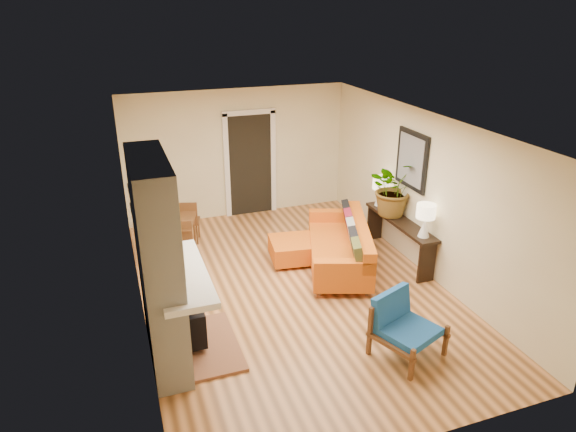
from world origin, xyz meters
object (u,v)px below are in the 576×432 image
ottoman (293,249)px  lamp_near (425,217)px  console_table (400,228)px  blue_chair (402,322)px  dining_table (180,227)px  houseplant (394,187)px  sofa (344,246)px  lamp_far (381,188)px

ottoman → lamp_near: bearing=-35.0°
ottoman → console_table: console_table is taller
blue_chair → dining_table: size_ratio=0.61×
houseplant → ottoman: bearing=171.5°
console_table → lamp_near: size_ratio=3.43×
dining_table → console_table: bearing=-21.4°
sofa → houseplant: (1.00, 0.21, 0.85)m
lamp_near → houseplant: size_ratio=0.55×
lamp_far → sofa: bearing=-146.8°
lamp_near → console_table: bearing=90.0°
dining_table → blue_chair: bearing=-58.5°
lamp_far → lamp_near: bearing=-90.0°
blue_chair → dining_table: 4.24m
sofa → lamp_near: lamp_near is taller
sofa → lamp_near: bearing=-36.7°
blue_chair → lamp_near: (1.30, 1.56, 0.64)m
ottoman → lamp_far: (1.74, 0.19, 0.84)m
sofa → houseplant: 1.33m
sofa → lamp_near: size_ratio=4.31×
ottoman → dining_table: bearing=154.7°
sofa → console_table: sofa is taller
lamp_far → blue_chair: bearing=-113.6°
ottoman → lamp_near: size_ratio=1.57×
console_table → lamp_near: bearing=-90.0°
ottoman → dining_table: 1.98m
sofa → lamp_far: bearing=33.2°
sofa → blue_chair: sofa is taller
blue_chair → lamp_near: 2.13m
sofa → ottoman: sofa is taller
ottoman → blue_chair: bearing=-80.9°
console_table → sofa: bearing=176.0°
dining_table → lamp_far: size_ratio=2.94×
sofa → dining_table: (-2.50, 1.30, 0.18)m
blue_chair → lamp_far: size_ratio=1.80×
ottoman → houseplant: size_ratio=0.86×
lamp_near → dining_table: bearing=149.6°
sofa → blue_chair: size_ratio=2.39×
sofa → houseplant: size_ratio=2.36×
dining_table → lamp_near: 4.10m
blue_chair → console_table: size_ratio=0.53×
sofa → houseplant: houseplant is taller
blue_chair → dining_table: bearing=121.5°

